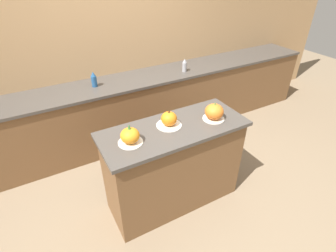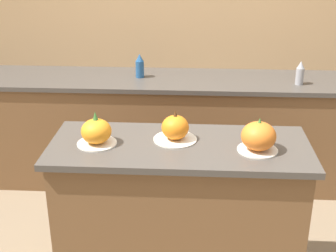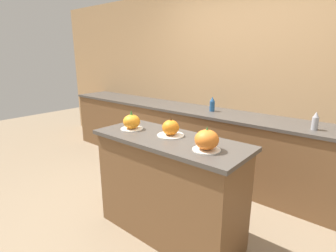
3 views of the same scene
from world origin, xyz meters
name	(u,v)px [view 3 (image 3 of 3)]	position (x,y,z in m)	size (l,w,h in m)	color
ground_plane	(169,232)	(0.00, 0.00, 0.00)	(12.00, 12.00, 0.00)	#847056
wall_back	(251,84)	(0.00, 1.63, 1.25)	(8.00, 0.06, 2.50)	tan
kitchen_island	(169,187)	(0.00, 0.00, 0.47)	(1.38, 0.56, 0.93)	brown
back_counter	(235,150)	(0.00, 1.30, 0.45)	(6.00, 0.60, 0.90)	brown
pumpkin_cake_left	(132,122)	(-0.44, -0.02, 1.00)	(0.21, 0.21, 0.18)	silver
pumpkin_cake_center	(171,128)	(-0.03, 0.05, 1.00)	(0.23, 0.23, 0.17)	silver
pumpkin_cake_right	(207,140)	(0.40, -0.05, 1.01)	(0.21, 0.21, 0.18)	silver
bottle_tall	(315,121)	(0.86, 1.20, 0.98)	(0.06, 0.06, 0.18)	#99999E
bottle_short	(212,104)	(-0.36, 1.31, 0.99)	(0.07, 0.07, 0.19)	#235184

